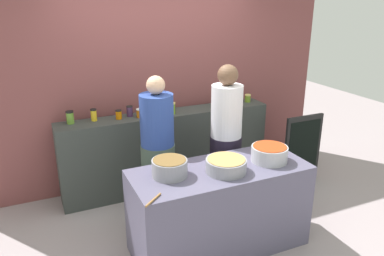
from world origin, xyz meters
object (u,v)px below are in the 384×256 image
(preserve_jar_0, at_px, (70,117))
(preserve_jar_5, at_px, (156,109))
(cook_with_tongs, at_px, (158,158))
(preserve_jar_8, at_px, (248,98))
(preserve_jar_3, at_px, (130,111))
(preserve_jar_1, at_px, (94,115))
(preserve_jar_2, at_px, (119,114))
(cooking_pot_left, at_px, (170,168))
(cooking_pot_right, at_px, (269,154))
(preserve_jar_4, at_px, (140,113))
(cook_in_cap, at_px, (225,148))
(chalkboard_sign, at_px, (302,149))
(cooking_pot_center, at_px, (226,165))
(wooden_spoon, at_px, (153,200))
(preserve_jar_6, at_px, (172,108))
(preserve_jar_7, at_px, (217,103))

(preserve_jar_0, xyz_separation_m, preserve_jar_5, (1.01, -0.07, -0.01))
(preserve_jar_5, bearing_deg, cook_with_tongs, -108.33)
(preserve_jar_8, bearing_deg, preserve_jar_3, 179.04)
(preserve_jar_1, relative_size, preserve_jar_2, 1.29)
(preserve_jar_2, bearing_deg, preserve_jar_5, -0.47)
(preserve_jar_2, xyz_separation_m, cooking_pot_left, (0.12, -1.35, -0.13))
(cooking_pot_right, bearing_deg, cooking_pot_left, 174.39)
(preserve_jar_4, bearing_deg, preserve_jar_8, 2.03)
(cook_in_cap, bearing_deg, chalkboard_sign, 10.41)
(preserve_jar_2, bearing_deg, cooking_pot_center, -67.25)
(cooking_pot_center, relative_size, chalkboard_sign, 0.41)
(preserve_jar_8, bearing_deg, chalkboard_sign, -51.87)
(cooking_pot_right, distance_m, wooden_spoon, 1.31)
(cooking_pot_center, relative_size, cook_with_tongs, 0.23)
(preserve_jar_6, bearing_deg, preserve_jar_0, 174.10)
(cooking_pot_left, bearing_deg, wooden_spoon, -127.68)
(cooking_pot_left, distance_m, cooking_pot_right, 1.01)
(preserve_jar_2, relative_size, preserve_jar_4, 1.06)
(preserve_jar_0, relative_size, cook_in_cap, 0.09)
(preserve_jar_0, height_order, preserve_jar_5, preserve_jar_0)
(wooden_spoon, bearing_deg, preserve_jar_2, 84.74)
(cooking_pot_right, xyz_separation_m, wooden_spoon, (-1.28, -0.26, -0.07))
(preserve_jar_1, bearing_deg, wooden_spoon, -86.07)
(wooden_spoon, distance_m, cook_with_tongs, 1.10)
(preserve_jar_7, xyz_separation_m, cooking_pot_right, (-0.17, -1.42, -0.13))
(preserve_jar_1, height_order, preserve_jar_8, preserve_jar_1)
(preserve_jar_8, bearing_deg, preserve_jar_7, -174.90)
(cooking_pot_center, xyz_separation_m, chalkboard_sign, (1.66, 0.88, -0.45))
(preserve_jar_2, bearing_deg, cook_with_tongs, -70.98)
(preserve_jar_4, distance_m, cook_in_cap, 1.12)
(wooden_spoon, bearing_deg, preserve_jar_6, 64.01)
(cooking_pot_right, distance_m, cook_in_cap, 0.64)
(preserve_jar_0, distance_m, wooden_spoon, 1.82)
(preserve_jar_0, bearing_deg, preserve_jar_1, -1.34)
(preserve_jar_7, bearing_deg, preserve_jar_6, -176.75)
(preserve_jar_1, relative_size, preserve_jar_3, 1.09)
(preserve_jar_0, distance_m, preserve_jar_5, 1.01)
(cooking_pot_right, relative_size, chalkboard_sign, 0.38)
(preserve_jar_7, height_order, cooking_pot_left, preserve_jar_7)
(preserve_jar_3, relative_size, preserve_jar_4, 1.26)
(preserve_jar_1, height_order, preserve_jar_5, preserve_jar_1)
(preserve_jar_2, bearing_deg, preserve_jar_1, 168.79)
(preserve_jar_7, relative_size, cooking_pot_center, 0.28)
(preserve_jar_5, height_order, preserve_jar_8, preserve_jar_5)
(preserve_jar_0, xyz_separation_m, cooking_pot_center, (1.16, -1.54, -0.16))
(preserve_jar_0, bearing_deg, preserve_jar_8, -1.03)
(preserve_jar_0, relative_size, wooden_spoon, 0.66)
(preserve_jar_5, xyz_separation_m, cooking_pot_right, (0.66, -1.44, -0.14))
(preserve_jar_7, xyz_separation_m, cooking_pot_center, (-0.67, -1.46, -0.14))
(preserve_jar_7, relative_size, cooking_pot_left, 0.32)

